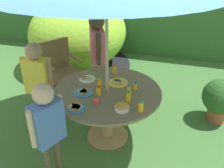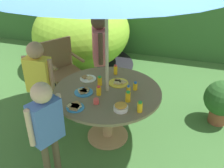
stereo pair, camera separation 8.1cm
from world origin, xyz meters
name	(u,v)px [view 2 (the right image)]	position (x,y,z in m)	size (l,w,h in m)	color
ground_plane	(108,137)	(0.00, 0.00, -0.01)	(10.00, 10.00, 0.02)	#3D6B33
hedge_backdrop	(152,12)	(0.00, 3.14, 0.86)	(9.00, 0.70, 1.72)	#33602D
garden_table	(107,101)	(0.00, 0.00, 0.56)	(1.29, 1.29, 0.71)	tan
wooden_chair	(62,66)	(-0.98, 0.73, 0.55)	(0.65, 0.65, 0.95)	brown
dome_tent	(82,33)	(-1.15, 1.98, 0.66)	(2.34, 2.34, 1.34)	#8CC633
potted_plant	(222,100)	(1.39, 0.75, 0.37)	(0.49, 0.49, 0.64)	brown
child_in_pink_shirt	(99,46)	(-0.42, 0.93, 0.87)	(0.32, 0.43, 1.36)	navy
child_in_yellow_shirt	(39,75)	(-0.91, -0.01, 0.78)	(0.42, 0.21, 1.22)	#3F3F47
child_in_blue_shirt	(46,121)	(-0.37, -0.80, 0.76)	(0.28, 0.37, 1.18)	brown
snack_bowl	(121,107)	(0.26, -0.34, 0.74)	(0.16, 0.16, 0.08)	white
plate_mid_left	(119,83)	(0.08, 0.21, 0.72)	(0.25, 0.25, 0.03)	yellow
plate_center_front	(84,92)	(-0.25, -0.12, 0.72)	(0.22, 0.22, 0.03)	#338CD8
plate_near_right	(88,78)	(-0.33, 0.20, 0.72)	(0.21, 0.21, 0.03)	white
plate_far_right	(75,107)	(-0.22, -0.44, 0.72)	(0.19, 0.20, 0.03)	#338CD8
juice_bottle_near_left	(99,91)	(-0.07, -0.12, 0.76)	(0.06, 0.06, 0.12)	yellow
juice_bottle_far_left	(100,81)	(-0.13, 0.10, 0.76)	(0.06, 0.06, 0.12)	yellow
juice_bottle_center_back	(116,70)	(-0.03, 0.44, 0.77)	(0.05, 0.05, 0.13)	yellow
juice_bottle_mid_right	(128,91)	(0.26, -0.03, 0.77)	(0.05, 0.05, 0.13)	yellow
juice_bottle_front_edge	(135,86)	(0.31, 0.12, 0.75)	(0.05, 0.05, 0.10)	yellow
juice_bottle_back_edge	(128,97)	(0.29, -0.15, 0.77)	(0.06, 0.06, 0.13)	yellow
juice_bottle_spot_a	(140,107)	(0.46, -0.31, 0.77)	(0.06, 0.06, 0.13)	yellow
cup_near	(96,101)	(-0.03, -0.30, 0.74)	(0.06, 0.06, 0.06)	#E04C47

